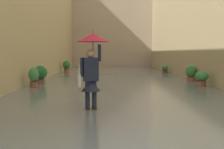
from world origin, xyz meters
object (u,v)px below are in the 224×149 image
object	(u,v)px
potted_plant_near_right	(34,77)
potted_plant_mid_left	(202,78)
potted_plant_near_left	(191,73)
person_wading	(92,59)
potted_plant_mid_right	(66,66)
potted_plant_far_right	(40,74)
potted_plant_far_left	(165,69)

from	to	relation	value
potted_plant_near_right	potted_plant_mid_left	size ratio (longest dim) A/B	1.24
potted_plant_near_right	potted_plant_near_left	distance (m)	7.79
person_wading	potted_plant_near_right	world-z (taller)	person_wading
person_wading	potted_plant_mid_left	distance (m)	6.94
potted_plant_mid_right	potted_plant_mid_left	world-z (taller)	potted_plant_mid_right
potted_plant_far_right	potted_plant_near_left	bearing A→B (deg)	-172.67
person_wading	potted_plant_mid_left	bearing A→B (deg)	-131.08
potted_plant_near_right	potted_plant_far_left	bearing A→B (deg)	-129.46
person_wading	potted_plant_near_right	size ratio (longest dim) A/B	2.30
person_wading	potted_plant_near_left	xyz separation A→B (m)	(-4.67, -7.40, -0.90)
potted_plant_mid_right	potted_plant_far_left	bearing A→B (deg)	169.05
potted_plant_mid_left	potted_plant_near_left	distance (m)	2.22
potted_plant_near_left	potted_plant_near_right	bearing A→B (deg)	18.88
potted_plant_near_right	potted_plant_far_left	distance (m)	11.41
potted_plant_mid_left	potted_plant_far_right	bearing A→B (deg)	-9.81
potted_plant_near_left	potted_plant_far_left	xyz separation A→B (m)	(0.12, -6.29, -0.15)
potted_plant_near_left	potted_plant_far_left	world-z (taller)	potted_plant_near_left
potted_plant_mid_left	potted_plant_far_left	bearing A→B (deg)	-90.26
potted_plant_mid_left	potted_plant_mid_right	bearing A→B (deg)	-53.92
potted_plant_mid_right	potted_plant_near_left	distance (m)	10.66
potted_plant_far_left	potted_plant_far_right	bearing A→B (deg)	44.68
potted_plant_near_right	potted_plant_mid_right	bearing A→B (deg)	-89.95
potted_plant_near_right	potted_plant_far_right	bearing A→B (deg)	-87.18
person_wading	potted_plant_near_left	distance (m)	8.79
potted_plant_mid_right	potted_plant_far_left	xyz separation A→B (m)	(-7.26, 1.41, -0.19)
potted_plant_far_right	potted_plant_mid_left	world-z (taller)	potted_plant_far_right
person_wading	potted_plant_mid_left	xyz separation A→B (m)	(-4.52, -5.18, -0.95)
potted_plant_mid_right	potted_plant_mid_left	size ratio (longest dim) A/B	1.25
person_wading	potted_plant_far_left	bearing A→B (deg)	-108.40
potted_plant_mid_right	potted_plant_near_left	size ratio (longest dim) A/B	1.05
potted_plant_mid_right	potted_plant_far_right	world-z (taller)	potted_plant_mid_right
potted_plant_near_right	potted_plant_near_left	xyz separation A→B (m)	(-7.37, -2.52, -0.02)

